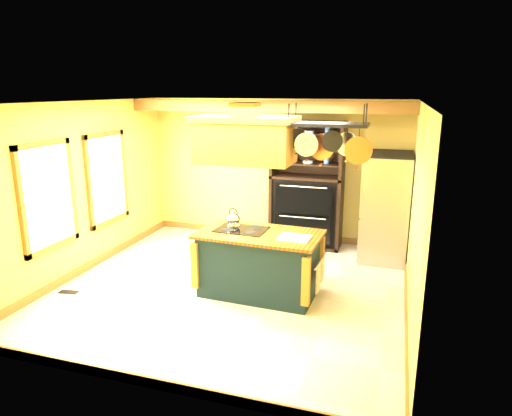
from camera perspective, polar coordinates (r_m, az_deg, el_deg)
The scene contains 15 objects.
floor at distance 6.95m, azimuth -3.01°, elevation -9.79°, with size 5.00×5.00×0.00m, color beige.
ceiling at distance 6.33m, azimuth -3.34°, elevation 13.06°, with size 5.00×5.00×0.00m, color white.
wall_back at distance 8.85m, azimuth 2.52°, elevation 4.73°, with size 5.00×0.02×2.70m, color gold.
wall_front at distance 4.36m, azimuth -14.79°, elevation -6.32°, with size 5.00×0.02×2.70m, color gold.
wall_left at distance 7.73m, azimuth -20.81°, elevation 2.33°, with size 0.02×5.00×2.70m, color gold.
wall_right at distance 6.12m, azimuth 19.33°, elevation -0.61°, with size 0.02×5.00×2.70m, color gold.
ceiling_beam at distance 7.95m, azimuth 1.10°, elevation 12.61°, with size 5.00×0.15×0.20m, color #96602E.
window_near at distance 7.10m, azimuth -24.55°, elevation 1.34°, with size 0.06×1.06×1.56m.
window_far at distance 8.17m, azimuth -18.09°, elevation 3.54°, with size 0.06×1.06×1.56m.
kitchen_island at distance 6.56m, azimuth 0.38°, elevation -6.86°, with size 1.77×1.04×1.11m.
range_hood at distance 6.19m, azimuth -1.37°, elevation 8.75°, with size 1.37×0.77×0.80m.
pot_rack at distance 5.92m, azimuth 9.02°, elevation 9.07°, with size 1.12×0.51×0.73m.
refrigerator at distance 8.07m, azimuth 15.83°, elevation -0.19°, with size 0.79×0.93×1.81m.
hutch at distance 8.55m, azimuth 6.37°, elevation 1.19°, with size 1.31×0.60×2.32m.
floor_register at distance 7.29m, azimuth -22.37°, elevation -9.69°, with size 0.28×0.12×0.01m, color black.
Camera 1 is at (2.23, -5.92, 2.88)m, focal length 32.00 mm.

